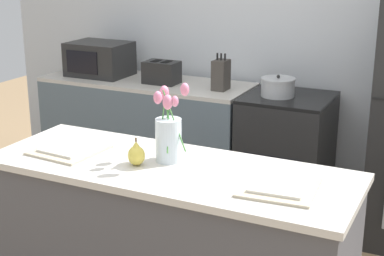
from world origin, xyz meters
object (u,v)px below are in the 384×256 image
at_px(microwave, 100,59).
at_px(knife_block, 221,75).
at_px(cooking_pot, 278,87).
at_px(pear_figurine, 136,154).
at_px(toaster, 162,72).
at_px(stove_range, 285,157).
at_px(plate_setting_right, 279,187).
at_px(plate_setting_left, 69,149).
at_px(flower_vase, 169,134).

height_order(microwave, knife_block, same).
relative_size(cooking_pot, knife_block, 0.90).
relative_size(pear_figurine, toaster, 0.49).
xyz_separation_m(pear_figurine, knife_block, (-0.26, 1.62, 0.05)).
bearing_deg(cooking_pot, stove_range, 28.56).
relative_size(plate_setting_right, toaster, 1.23).
relative_size(pear_figurine, plate_setting_right, 0.40).
height_order(cooking_pot, knife_block, knife_block).
bearing_deg(microwave, knife_block, -1.88).
distance_m(plate_setting_left, knife_block, 1.61).
height_order(flower_vase, plate_setting_left, flower_vase).
bearing_deg(cooking_pot, knife_block, 179.83).
relative_size(plate_setting_left, cooking_pot, 1.42).
height_order(flower_vase, microwave, flower_vase).
height_order(pear_figurine, knife_block, knife_block).
height_order(stove_range, plate_setting_left, plate_setting_left).
distance_m(pear_figurine, knife_block, 1.64).
xyz_separation_m(flower_vase, cooking_pot, (0.06, 1.50, -0.08)).
bearing_deg(toaster, plate_setting_right, -47.64).
bearing_deg(toaster, cooking_pot, 0.05).
xyz_separation_m(plate_setting_left, knife_block, (0.15, 1.60, 0.10)).
relative_size(plate_setting_left, plate_setting_right, 1.00).
xyz_separation_m(microwave, knife_block, (1.09, -0.04, -0.02)).
height_order(stove_range, microwave, microwave).
height_order(toaster, cooking_pot, toaster).
bearing_deg(toaster, plate_setting_left, -78.04).
distance_m(stove_range, knife_block, 0.76).
xyz_separation_m(plate_setting_left, plate_setting_right, (1.12, 0.00, 0.00)).
bearing_deg(plate_setting_left, cooking_pot, 69.74).
relative_size(stove_range, pear_figurine, 6.70).
xyz_separation_m(flower_vase, toaster, (-0.86, 1.50, -0.06)).
distance_m(plate_setting_right, microwave, 2.63).
bearing_deg(microwave, cooking_pot, -1.39).
relative_size(toaster, microwave, 0.58).
xyz_separation_m(pear_figurine, cooking_pot, (0.18, 1.62, 0.01)).
bearing_deg(pear_figurine, stove_range, 81.56).
relative_size(plate_setting_right, microwave, 0.72).
bearing_deg(microwave, plate_setting_right, -38.58).
height_order(stove_range, pear_figurine, pear_figurine).
relative_size(flower_vase, plate_setting_right, 1.17).
bearing_deg(knife_block, flower_vase, -76.11).
bearing_deg(cooking_pot, flower_vase, -92.47).
xyz_separation_m(stove_range, cooking_pot, (-0.07, -0.04, 0.52)).
bearing_deg(knife_block, plate_setting_left, -95.51).
bearing_deg(plate_setting_left, stove_range, 68.06).
bearing_deg(flower_vase, stove_range, 85.02).
bearing_deg(plate_setting_right, flower_vase, 170.49).
xyz_separation_m(plate_setting_right, toaster, (-1.46, 1.60, 0.07)).
height_order(stove_range, knife_block, knife_block).
bearing_deg(knife_block, toaster, -179.77).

